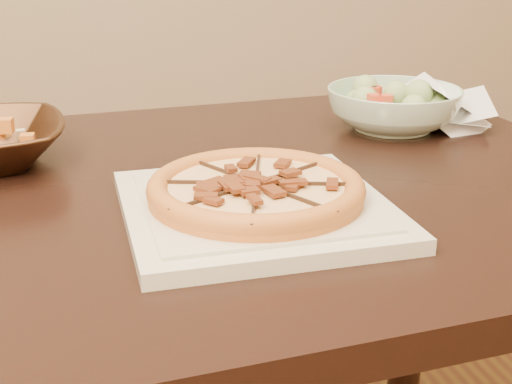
# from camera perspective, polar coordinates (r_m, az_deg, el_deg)

# --- Properties ---
(dining_table) EXTENTS (1.34, 0.91, 0.75)m
(dining_table) POSITION_cam_1_polar(r_m,az_deg,el_deg) (0.96, -8.00, -5.91)
(dining_table) COLOR black
(dining_table) RESTS_ON floor
(plate) EXTENTS (0.30, 0.30, 0.02)m
(plate) POSITION_cam_1_polar(r_m,az_deg,el_deg) (0.82, 0.00, -1.28)
(plate) COLOR beige
(plate) RESTS_ON dining_table
(pizza) EXTENTS (0.25, 0.25, 0.03)m
(pizza) POSITION_cam_1_polar(r_m,az_deg,el_deg) (0.81, -0.00, 0.26)
(pizza) COLOR orange
(pizza) RESTS_ON plate
(salad_bowl) EXTENTS (0.23, 0.23, 0.07)m
(salad_bowl) POSITION_cam_1_polar(r_m,az_deg,el_deg) (1.19, 10.95, 6.55)
(salad_bowl) COLOR silver
(salad_bowl) RESTS_ON dining_table
(salad) EXTENTS (0.12, 0.10, 0.04)m
(salad) POSITION_cam_1_polar(r_m,az_deg,el_deg) (1.18, 11.12, 8.98)
(salad) COLOR #B1C883
(salad) RESTS_ON salad_bowl
(cling_film) EXTENTS (0.18, 0.16, 0.05)m
(cling_film) POSITION_cam_1_polar(r_m,az_deg,el_deg) (1.23, 14.98, 6.31)
(cling_film) COLOR white
(cling_film) RESTS_ON dining_table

